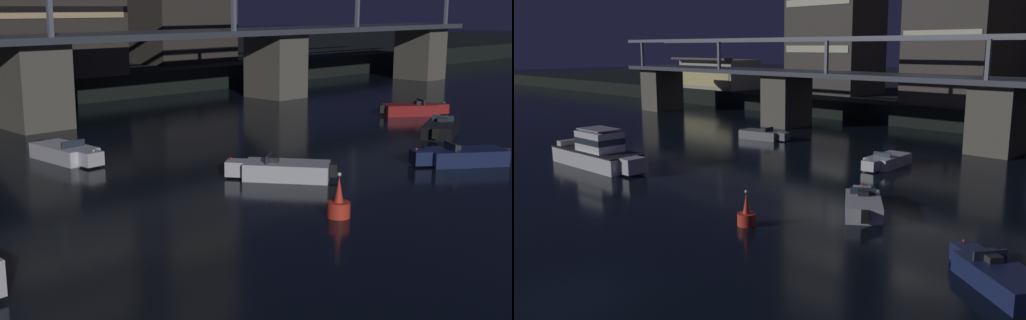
# 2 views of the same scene
# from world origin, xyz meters

# --- Properties ---
(river_bridge) EXTENTS (97.39, 6.40, 9.38)m
(river_bridge) POSITION_xyz_m (0.00, 36.49, 4.13)
(river_bridge) COLOR #605B51
(river_bridge) RESTS_ON ground
(speedboat_near_center) EXTENTS (2.01, 5.22, 1.16)m
(speedboat_near_center) POSITION_xyz_m (-3.63, 25.93, 0.41)
(speedboat_near_center) COLOR silver
(speedboat_near_center) RESTS_ON ground
(speedboat_near_right) EXTENTS (4.73, 3.92, 1.16)m
(speedboat_near_right) POSITION_xyz_m (10.28, 11.15, 0.41)
(speedboat_near_right) COLOR #19234C
(speedboat_near_right) RESTS_ON ground
(speedboat_mid_left) EXTENTS (4.71, 3.95, 1.16)m
(speedboat_mid_left) POSITION_xyz_m (22.64, 22.19, 0.41)
(speedboat_mid_left) COLOR maroon
(speedboat_mid_left) RESTS_ON ground
(speedboat_mid_center) EXTENTS (5.03, 3.21, 1.16)m
(speedboat_mid_center) POSITION_xyz_m (16.80, 16.28, 0.41)
(speedboat_mid_center) COLOR black
(speedboat_mid_center) RESTS_ON ground
(speedboat_mid_right) EXTENTS (3.97, 4.71, 1.16)m
(speedboat_mid_right) POSITION_xyz_m (1.56, 15.42, 0.41)
(speedboat_mid_right) COLOR silver
(speedboat_mid_right) RESTS_ON ground
(channel_buoy) EXTENTS (0.90, 0.90, 1.76)m
(channel_buoy) POSITION_xyz_m (-1.27, 9.76, 0.48)
(channel_buoy) COLOR red
(channel_buoy) RESTS_ON ground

